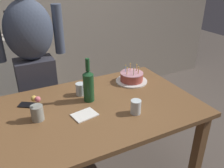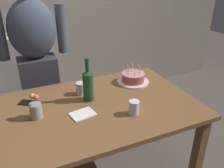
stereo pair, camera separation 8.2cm
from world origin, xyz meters
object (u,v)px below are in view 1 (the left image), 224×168
wine_bottle (89,85)px  cell_phone (29,105)px  person_man_bearded (34,64)px  birthday_cake (132,78)px  flower_vase (37,111)px  napkin_stack (85,115)px  water_glass_near (80,89)px  water_glass_far (136,107)px

wine_bottle → cell_phone: (-0.43, 0.13, -0.13)m
cell_phone → person_man_bearded: 0.52m
birthday_cake → flower_vase: (-0.86, -0.22, 0.03)m
cell_phone → napkin_stack: 0.45m
flower_vase → person_man_bearded: person_man_bearded is taller
water_glass_near → wine_bottle: 0.14m
cell_phone → water_glass_near: bearing=31.9°
birthday_cake → flower_vase: bearing=-165.7°
cell_phone → flower_vase: size_ratio=0.78×
water_glass_near → napkin_stack: 0.31m
birthday_cake → water_glass_near: birthday_cake is taller
flower_vase → person_man_bearded: bearing=80.5°
birthday_cake → water_glass_near: bearing=-177.7°
person_man_bearded → cell_phone: bearing=73.2°
birthday_cake → wine_bottle: (-0.46, -0.13, 0.09)m
wine_bottle → cell_phone: wine_bottle is taller
flower_vase → napkin_stack: bearing=-17.5°
cell_phone → napkin_stack: bearing=-9.6°
water_glass_near → flower_vase: flower_vase is taller
cell_phone → person_man_bearded: person_man_bearded is taller
flower_vase → cell_phone: bearing=97.4°
birthday_cake → wine_bottle: size_ratio=0.82×
water_glass_far → cell_phone: 0.79m
water_glass_near → person_man_bearded: 0.57m
cell_phone → napkin_stack: (0.32, -0.31, 0.00)m
cell_phone → flower_vase: 0.23m
person_man_bearded → water_glass_far: bearing=118.7°
cell_phone → person_man_bearded: bearing=107.5°
water_glass_near → person_man_bearded: bearing=117.3°
birthday_cake → water_glass_far: size_ratio=2.77×
water_glass_near → person_man_bearded: person_man_bearded is taller
water_glass_near → water_glass_far: 0.49m
water_glass_near → flower_vase: bearing=-151.9°
napkin_stack → flower_vase: size_ratio=0.89×
water_glass_far → cell_phone: size_ratio=0.70×
cell_phone → birthday_cake: bearing=34.5°
flower_vase → water_glass_near: bearing=28.1°
birthday_cake → cell_phone: bearing=-179.8°
birthday_cake → wine_bottle: wine_bottle is taller
water_glass_far → flower_vase: 0.66m
water_glass_far → wine_bottle: (-0.22, 0.31, 0.08)m
wine_bottle → napkin_stack: bearing=-120.8°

